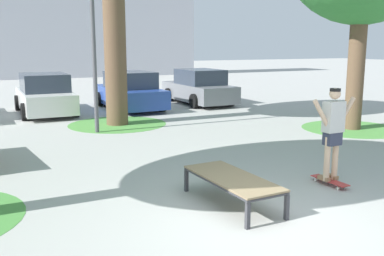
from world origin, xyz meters
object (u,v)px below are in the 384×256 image
skater (333,128)px  car_blue (129,92)px  car_grey (199,88)px  skate_box (232,180)px  skateboard (330,181)px  car_white (45,95)px

skater → car_blue: size_ratio=0.40×
car_grey → skater: bearing=-104.4°
skate_box → car_blue: (1.79, 11.09, 0.28)m
skate_box → skateboard: bearing=2.3°
car_white → car_grey: 6.46m
skate_box → car_grey: bearing=66.1°
skateboard → skater: size_ratio=0.48×
skate_box → car_blue: car_blue is taller
skate_box → skater: (2.14, 0.09, 0.66)m
skater → car_white: size_ratio=0.40×
car_white → car_blue: same height
skateboard → car_white: bearing=107.8°
skateboard → car_grey: size_ratio=0.19×
skater → car_grey: size_ratio=0.40×
car_blue → car_grey: bearing=4.2°
skateboard → car_blue: car_blue is taller
skater → car_blue: skater is taller
skateboard → skater: skater is taller
skate_box → car_blue: size_ratio=0.45×
car_blue → car_grey: same height
skater → skateboard: bearing=-87.9°
car_blue → car_grey: 3.24m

